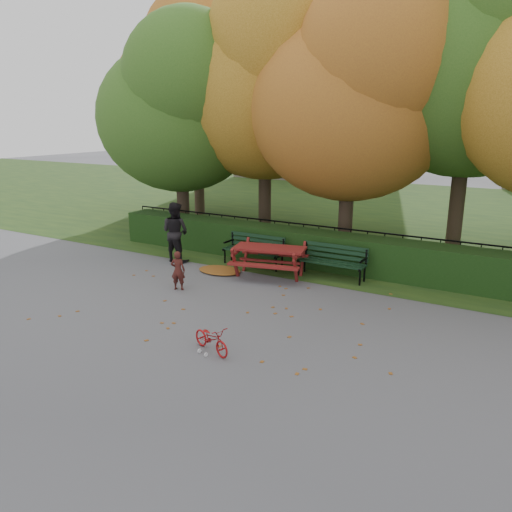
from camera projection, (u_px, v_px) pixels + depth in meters
The scene contains 18 objects.
ground at pixel (221, 315), 10.77m from camera, with size 90.00×90.00×0.00m, color slate.
grass_strip at pixel (394, 213), 22.46m from camera, with size 90.00×90.00×0.00m, color #1D3917.
building_left at pixel (319, 68), 34.82m from camera, with size 10.00×7.00×15.00m, color #C4B39D.
hedge at pixel (307, 248), 14.40m from camera, with size 13.00×0.90×1.00m, color black.
iron_fence at pixel (318, 241), 15.06m from camera, with size 14.00×0.04×1.02m.
tree_a at pixel (183, 106), 16.73m from camera, with size 5.88×5.60×7.48m.
tree_b at pixel (271, 77), 16.15m from camera, with size 6.72×6.40×8.79m.
tree_c at pixel (360, 92), 14.07m from camera, with size 6.30×6.00×8.00m.
tree_d at pixel (488, 46), 13.35m from camera, with size 7.14×6.80×9.58m.
tree_f at pixel (199, 78), 20.41m from camera, with size 6.93×6.60×9.19m.
bench_left at pixel (255, 248), 14.35m from camera, with size 1.80×0.57×0.88m.
bench_right at pixel (333, 259), 13.20m from camera, with size 1.80×0.57×0.88m.
picnic_table at pixel (270, 254), 13.30m from camera, with size 2.17×1.90×0.92m.
leaf_pile at pixel (220, 270), 13.83m from camera, with size 1.26×0.88×0.09m, color brown.
leaf_scatter at pixel (228, 311), 11.02m from camera, with size 9.00×5.70×0.01m, color brown, non-canonical shape.
child at pixel (178, 270), 12.28m from camera, with size 0.36×0.24×0.99m, color #451A16.
adult at pixel (175, 232), 14.66m from camera, with size 0.86×0.67×1.77m, color black.
bicycle at pixel (211, 339), 9.03m from camera, with size 0.34×0.97×0.51m, color #9C0E10.
Camera 1 is at (5.68, -8.32, 4.10)m, focal length 35.00 mm.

